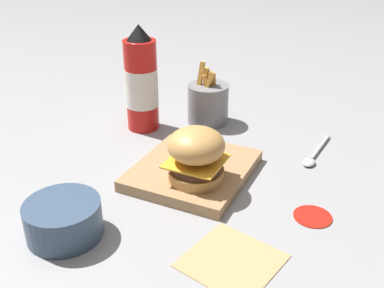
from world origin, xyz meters
TOP-DOWN VIEW (x-y plane):
  - ground_plane at (0.00, 0.00)m, footprint 6.00×6.00m
  - serving_board at (0.00, 0.05)m, footprint 0.24×0.22m
  - burger at (0.04, 0.08)m, footprint 0.11×0.11m
  - ketchup_bottle at (-0.15, -0.15)m, footprint 0.08×0.08m
  - fries_basket at (-0.25, -0.02)m, footprint 0.10×0.10m
  - side_bowl at (0.26, -0.05)m, footprint 0.13×0.13m
  - spoon at (-0.18, 0.26)m, footprint 0.17×0.03m
  - ketchup_puddle at (0.04, 0.31)m, footprint 0.07×0.07m
  - parchment_square at (0.20, 0.22)m, footprint 0.16×0.16m

SIDE VIEW (x-z plane):
  - ground_plane at x=0.00m, z-range 0.00..0.00m
  - parchment_square at x=0.20m, z-range 0.00..0.00m
  - ketchup_puddle at x=0.04m, z-range 0.00..0.00m
  - spoon at x=-0.18m, z-range 0.00..0.01m
  - serving_board at x=0.00m, z-range 0.00..0.02m
  - side_bowl at x=0.26m, z-range 0.00..0.06m
  - fries_basket at x=-0.25m, z-range -0.03..0.13m
  - burger at x=0.04m, z-range 0.02..0.13m
  - ketchup_bottle at x=-0.15m, z-range -0.01..0.24m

